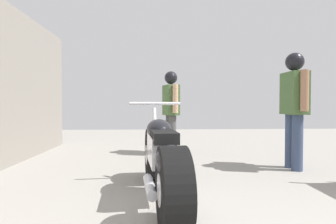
# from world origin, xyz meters

# --- Properties ---
(ground_plane) EXTENTS (15.24, 15.24, 0.00)m
(ground_plane) POSITION_xyz_m (0.00, 3.18, 0.00)
(ground_plane) COLOR gray
(motorcycle_maroon_cruiser) EXTENTS (0.65, 2.21, 1.03)m
(motorcycle_maroon_cruiser) POSITION_xyz_m (-0.63, 2.46, 0.43)
(motorcycle_maroon_cruiser) COLOR black
(motorcycle_maroon_cruiser) RESTS_ON ground_plane
(mechanic_in_blue) EXTENTS (0.34, 0.66, 1.67)m
(mechanic_in_blue) POSITION_xyz_m (-0.37, 5.18, 1.00)
(mechanic_in_blue) COLOR #4C4C4C
(mechanic_in_blue) RESTS_ON ground_plane
(mechanic_with_helmet) EXTENTS (0.28, 0.70, 1.79)m
(mechanic_with_helmet) POSITION_xyz_m (1.44, 3.77, 1.07)
(mechanic_with_helmet) COLOR #384766
(mechanic_with_helmet) RESTS_ON ground_plane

